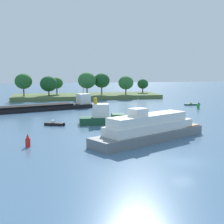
{
  "coord_description": "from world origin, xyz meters",
  "views": [
    {
      "loc": [
        -16.31,
        -34.0,
        11.02
      ],
      "look_at": [
        -0.9,
        35.21,
        1.2
      ],
      "focal_mm": 51.45,
      "sensor_mm": 36.0,
      "label": 1
    }
  ],
  "objects_px": {
    "white_riverboat": "(150,129)",
    "fishing_skiff": "(192,104)",
    "small_motorboat": "(54,124)",
    "channel_buoy_red": "(28,141)",
    "channel_buoy_green": "(198,106)",
    "cargo_barge": "(40,107)",
    "tugboat": "(103,117)"
  },
  "relations": [
    {
      "from": "white_riverboat",
      "to": "channel_buoy_green",
      "type": "height_order",
      "value": "white_riverboat"
    },
    {
      "from": "cargo_barge",
      "to": "tugboat",
      "type": "height_order",
      "value": "cargo_barge"
    },
    {
      "from": "white_riverboat",
      "to": "channel_buoy_red",
      "type": "bearing_deg",
      "value": -179.29
    },
    {
      "from": "channel_buoy_red",
      "to": "cargo_barge",
      "type": "bearing_deg",
      "value": 87.59
    },
    {
      "from": "white_riverboat",
      "to": "tugboat",
      "type": "distance_m",
      "value": 16.17
    },
    {
      "from": "tugboat",
      "to": "white_riverboat",
      "type": "bearing_deg",
      "value": -74.87
    },
    {
      "from": "fishing_skiff",
      "to": "channel_buoy_green",
      "type": "relative_size",
      "value": 2.44
    },
    {
      "from": "tugboat",
      "to": "channel_buoy_red",
      "type": "distance_m",
      "value": 20.99
    },
    {
      "from": "white_riverboat",
      "to": "tugboat",
      "type": "bearing_deg",
      "value": 105.13
    },
    {
      "from": "small_motorboat",
      "to": "fishing_skiff",
      "type": "distance_m",
      "value": 48.26
    },
    {
      "from": "cargo_barge",
      "to": "fishing_skiff",
      "type": "height_order",
      "value": "cargo_barge"
    },
    {
      "from": "cargo_barge",
      "to": "white_riverboat",
      "type": "relative_size",
      "value": 1.55
    },
    {
      "from": "white_riverboat",
      "to": "tugboat",
      "type": "xyz_separation_m",
      "value": [
        -4.22,
        15.6,
        -0.41
      ]
    },
    {
      "from": "cargo_barge",
      "to": "white_riverboat",
      "type": "bearing_deg",
      "value": -67.37
    },
    {
      "from": "small_motorboat",
      "to": "channel_buoy_green",
      "type": "distance_m",
      "value": 42.54
    },
    {
      "from": "white_riverboat",
      "to": "channel_buoy_red",
      "type": "xyz_separation_m",
      "value": [
        -18.0,
        -0.22,
        -0.94
      ]
    },
    {
      "from": "fishing_skiff",
      "to": "channel_buoy_red",
      "type": "relative_size",
      "value": 2.44
    },
    {
      "from": "cargo_barge",
      "to": "small_motorboat",
      "type": "distance_m",
      "value": 23.15
    },
    {
      "from": "small_motorboat",
      "to": "cargo_barge",
      "type": "bearing_deg",
      "value": 96.73
    },
    {
      "from": "cargo_barge",
      "to": "channel_buoy_red",
      "type": "bearing_deg",
      "value": -92.41
    },
    {
      "from": "fishing_skiff",
      "to": "channel_buoy_green",
      "type": "xyz_separation_m",
      "value": [
        -2.23,
        -8.11,
        0.57
      ]
    },
    {
      "from": "fishing_skiff",
      "to": "channel_buoy_green",
      "type": "bearing_deg",
      "value": -105.38
    },
    {
      "from": "small_motorboat",
      "to": "channel_buoy_green",
      "type": "height_order",
      "value": "channel_buoy_green"
    },
    {
      "from": "white_riverboat",
      "to": "channel_buoy_green",
      "type": "bearing_deg",
      "value": 52.56
    },
    {
      "from": "white_riverboat",
      "to": "channel_buoy_red",
      "type": "relative_size",
      "value": 10.71
    },
    {
      "from": "white_riverboat",
      "to": "fishing_skiff",
      "type": "height_order",
      "value": "white_riverboat"
    },
    {
      "from": "white_riverboat",
      "to": "channel_buoy_red",
      "type": "height_order",
      "value": "white_riverboat"
    },
    {
      "from": "fishing_skiff",
      "to": "tugboat",
      "type": "bearing_deg",
      "value": -141.12
    },
    {
      "from": "channel_buoy_red",
      "to": "channel_buoy_green",
      "type": "distance_m",
      "value": 54.75
    },
    {
      "from": "cargo_barge",
      "to": "channel_buoy_red",
      "type": "height_order",
      "value": "cargo_barge"
    },
    {
      "from": "fishing_skiff",
      "to": "channel_buoy_red",
      "type": "height_order",
      "value": "channel_buoy_red"
    },
    {
      "from": "cargo_barge",
      "to": "channel_buoy_red",
      "type": "relative_size",
      "value": 16.57
    }
  ]
}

